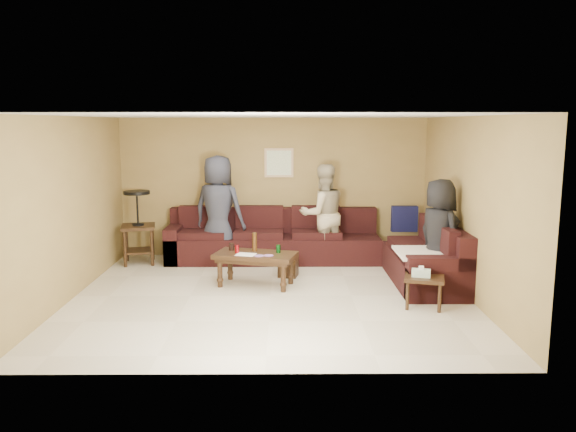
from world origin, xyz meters
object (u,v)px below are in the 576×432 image
object	(u,v)px
waste_bin	(288,266)
person_middle	(323,214)
sectional_sofa	(321,249)
person_right	(439,235)
person_left	(219,210)
side_table_right	(424,280)
coffee_table	(255,258)
end_table_left	(138,226)

from	to	relation	value
waste_bin	person_middle	distance (m)	1.26
sectional_sofa	person_right	world-z (taller)	person_right
person_left	person_right	world-z (taller)	person_left
person_left	person_middle	world-z (taller)	person_left
sectional_sofa	person_middle	world-z (taller)	person_middle
waste_bin	person_middle	xyz separation A→B (m)	(0.61, 0.86, 0.69)
sectional_sofa	side_table_right	xyz separation A→B (m)	(1.21, -2.04, 0.04)
person_left	coffee_table	bearing A→B (deg)	136.48
sectional_sofa	person_left	xyz separation A→B (m)	(-1.75, 0.40, 0.61)
coffee_table	waste_bin	xyz separation A→B (m)	(0.49, 0.51, -0.25)
waste_bin	person_left	bearing A→B (deg)	143.17
waste_bin	person_middle	bearing A→B (deg)	54.83
sectional_sofa	waste_bin	xyz separation A→B (m)	(-0.56, -0.49, -0.15)
coffee_table	waste_bin	bearing A→B (deg)	45.75
side_table_right	person_right	world-z (taller)	person_right
side_table_right	coffee_table	bearing A→B (deg)	155.26
person_middle	person_right	bearing A→B (deg)	119.07
side_table_right	person_left	size ratio (longest dim) A/B	0.32
waste_bin	person_middle	size ratio (longest dim) A/B	0.20
sectional_sofa	person_left	size ratio (longest dim) A/B	2.49
sectional_sofa	person_left	world-z (taller)	person_left
end_table_left	coffee_table	bearing A→B (deg)	-33.23
person_left	person_middle	distance (m)	1.80
coffee_table	person_middle	xyz separation A→B (m)	(1.10, 1.37, 0.44)
end_table_left	person_middle	bearing A→B (deg)	0.08
end_table_left	side_table_right	xyz separation A→B (m)	(4.34, -2.40, -0.29)
person_left	end_table_left	bearing A→B (deg)	21.49
person_left	person_right	bearing A→B (deg)	174.73
sectional_sofa	coffee_table	bearing A→B (deg)	-136.56
person_middle	waste_bin	bearing A→B (deg)	38.64
coffee_table	person_middle	bearing A→B (deg)	51.18
coffee_table	waste_bin	distance (m)	0.75
sectional_sofa	coffee_table	size ratio (longest dim) A/B	3.58
end_table_left	sectional_sofa	bearing A→B (deg)	-6.67
side_table_right	person_left	world-z (taller)	person_left
side_table_right	person_middle	world-z (taller)	person_middle
person_left	person_right	distance (m)	3.73
waste_bin	person_left	xyz separation A→B (m)	(-1.19, 0.89, 0.76)
end_table_left	person_right	world-z (taller)	person_right
sectional_sofa	person_left	distance (m)	1.90
sectional_sofa	end_table_left	bearing A→B (deg)	173.33
end_table_left	person_left	size ratio (longest dim) A/B	0.68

